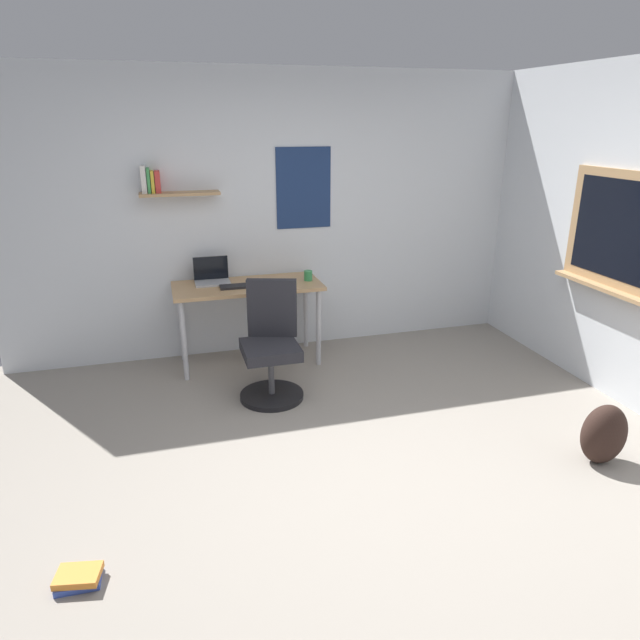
# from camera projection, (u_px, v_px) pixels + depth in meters

# --- Properties ---
(ground_plane) EXTENTS (5.20, 5.20, 0.00)m
(ground_plane) POSITION_uv_depth(u_px,v_px,m) (356.00, 485.00, 3.54)
(ground_plane) COLOR gray
(ground_plane) RESTS_ON ground
(wall_back) EXTENTS (5.00, 0.30, 2.60)m
(wall_back) POSITION_uv_depth(u_px,v_px,m) (272.00, 215.00, 5.32)
(wall_back) COLOR silver
(wall_back) RESTS_ON ground
(desk) EXTENTS (1.32, 0.59, 0.76)m
(desk) POSITION_uv_depth(u_px,v_px,m) (248.00, 293.00, 5.11)
(desk) COLOR tan
(desk) RESTS_ON ground
(office_chair) EXTENTS (0.52, 0.54, 0.95)m
(office_chair) POSITION_uv_depth(u_px,v_px,m) (271.00, 349.00, 4.57)
(office_chair) COLOR black
(office_chair) RESTS_ON ground
(laptop) EXTENTS (0.31, 0.21, 0.23)m
(laptop) POSITION_uv_depth(u_px,v_px,m) (212.00, 277.00, 5.12)
(laptop) COLOR #ADAFB5
(laptop) RESTS_ON desk
(keyboard) EXTENTS (0.37, 0.13, 0.02)m
(keyboard) POSITION_uv_depth(u_px,v_px,m) (241.00, 286.00, 4.99)
(keyboard) COLOR black
(keyboard) RESTS_ON desk
(computer_mouse) EXTENTS (0.10, 0.06, 0.03)m
(computer_mouse) POSITION_uv_depth(u_px,v_px,m) (272.00, 283.00, 5.06)
(computer_mouse) COLOR #262628
(computer_mouse) RESTS_ON desk
(coffee_mug) EXTENTS (0.08, 0.08, 0.09)m
(coffee_mug) POSITION_uv_depth(u_px,v_px,m) (308.00, 276.00, 5.19)
(coffee_mug) COLOR #338C4C
(coffee_mug) RESTS_ON desk
(backpack) EXTENTS (0.32, 0.22, 0.42)m
(backpack) POSITION_uv_depth(u_px,v_px,m) (604.00, 434.00, 3.71)
(backpack) COLOR black
(backpack) RESTS_ON ground
(book_stack_on_floor) EXTENTS (0.23, 0.19, 0.07)m
(book_stack_on_floor) POSITION_uv_depth(u_px,v_px,m) (78.00, 578.00, 2.78)
(book_stack_on_floor) COLOR #3851B2
(book_stack_on_floor) RESTS_ON ground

